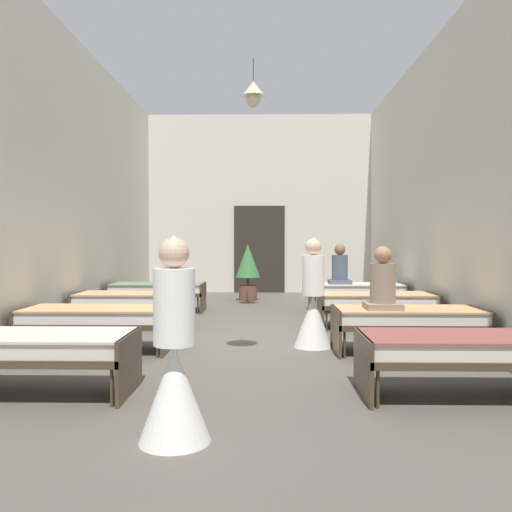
# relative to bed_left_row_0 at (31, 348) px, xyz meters

# --- Properties ---
(ground_plane) EXTENTS (6.74, 14.14, 0.10)m
(ground_plane) POSITION_rel_bed_left_row_0_xyz_m (2.02, 2.85, -0.49)
(ground_plane) COLOR #59544C
(room_shell) EXTENTS (6.54, 13.74, 4.92)m
(room_shell) POSITION_rel_bed_left_row_0_xyz_m (2.02, 4.21, 2.02)
(room_shell) COLOR silver
(room_shell) RESTS_ON ground
(bed_left_row_0) EXTENTS (1.90, 0.84, 0.57)m
(bed_left_row_0) POSITION_rel_bed_left_row_0_xyz_m (0.00, 0.00, 0.00)
(bed_left_row_0) COLOR #473828
(bed_left_row_0) RESTS_ON ground
(bed_right_row_0) EXTENTS (1.90, 0.84, 0.57)m
(bed_right_row_0) POSITION_rel_bed_left_row_0_xyz_m (4.04, 0.00, 0.00)
(bed_right_row_0) COLOR #473828
(bed_right_row_0) RESTS_ON ground
(bed_left_row_1) EXTENTS (1.90, 0.84, 0.57)m
(bed_left_row_1) POSITION_rel_bed_left_row_0_xyz_m (0.00, 1.90, 0.00)
(bed_left_row_1) COLOR #473828
(bed_left_row_1) RESTS_ON ground
(bed_right_row_1) EXTENTS (1.90, 0.84, 0.57)m
(bed_right_row_1) POSITION_rel_bed_left_row_0_xyz_m (4.04, 1.90, 0.00)
(bed_right_row_1) COLOR #473828
(bed_right_row_1) RESTS_ON ground
(bed_left_row_2) EXTENTS (1.90, 0.84, 0.57)m
(bed_left_row_2) POSITION_rel_bed_left_row_0_xyz_m (0.00, 3.80, 0.00)
(bed_left_row_2) COLOR #473828
(bed_left_row_2) RESTS_ON ground
(bed_right_row_2) EXTENTS (1.90, 0.84, 0.57)m
(bed_right_row_2) POSITION_rel_bed_left_row_0_xyz_m (4.04, 3.80, 0.00)
(bed_right_row_2) COLOR #473828
(bed_right_row_2) RESTS_ON ground
(bed_left_row_3) EXTENTS (1.90, 0.84, 0.57)m
(bed_left_row_3) POSITION_rel_bed_left_row_0_xyz_m (0.00, 5.70, 0.00)
(bed_left_row_3) COLOR #473828
(bed_left_row_3) RESTS_ON ground
(bed_right_row_3) EXTENTS (1.90, 0.84, 0.57)m
(bed_right_row_3) POSITION_rel_bed_left_row_0_xyz_m (4.04, 5.70, 0.00)
(bed_right_row_3) COLOR #473828
(bed_right_row_3) RESTS_ON ground
(nurse_near_aisle) EXTENTS (0.52, 0.52, 1.49)m
(nurse_near_aisle) POSITION_rel_bed_left_row_0_xyz_m (1.55, -1.13, 0.09)
(nurse_near_aisle) COLOR white
(nurse_near_aisle) RESTS_ON ground
(nurse_mid_aisle) EXTENTS (0.52, 0.52, 1.49)m
(nurse_mid_aisle) POSITION_rel_bed_left_row_0_xyz_m (2.85, 2.23, 0.09)
(nurse_mid_aisle) COLOR white
(nurse_mid_aisle) RESTS_ON ground
(patient_seated_primary) EXTENTS (0.44, 0.44, 0.80)m
(patient_seated_primary) POSITION_rel_bed_left_row_0_xyz_m (3.69, 5.67, 0.43)
(patient_seated_primary) COLOR #515B70
(patient_seated_primary) RESTS_ON bed_right_row_3
(patient_seated_secondary) EXTENTS (0.44, 0.44, 0.80)m
(patient_seated_secondary) POSITION_rel_bed_left_row_0_xyz_m (3.69, 1.81, 0.43)
(patient_seated_secondary) COLOR gray
(patient_seated_secondary) RESTS_ON bed_right_row_1
(potted_plant) EXTENTS (0.59, 0.59, 1.36)m
(potted_plant) POSITION_rel_bed_left_row_0_xyz_m (1.77, 7.66, 0.37)
(potted_plant) COLOR brown
(potted_plant) RESTS_ON ground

